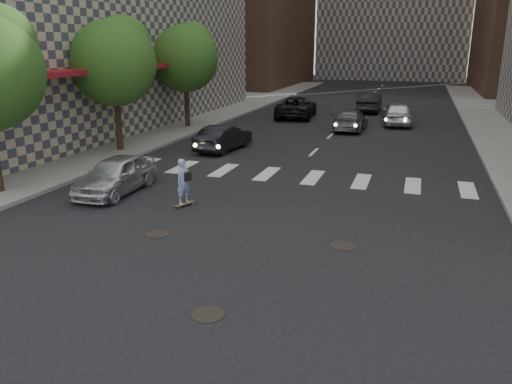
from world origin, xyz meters
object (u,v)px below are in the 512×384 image
Objects in this scene: tree_b at (116,59)px; traffic_car_e at (370,102)px; traffic_car_b at (350,120)px; traffic_car_d at (397,113)px; skateboarder at (184,182)px; traffic_car_a at (223,138)px; traffic_car_c at (296,107)px; silver_sedan at (116,175)px; tree_c at (187,55)px.

tree_b is 22.81m from traffic_car_e.
tree_b is 15.13m from traffic_car_b.
tree_b reaches higher than traffic_car_d.
skateboarder is 0.34× the size of traffic_car_e.
traffic_car_b reaches higher than traffic_car_a.
skateboarder is 21.63m from traffic_car_d.
traffic_car_e reaches higher than traffic_car_c.
traffic_car_d is at bearing 110.47° from traffic_car_e.
traffic_car_d is at bearing -117.36° from traffic_car_a.
skateboarder is at bearing -13.48° from silver_sedan.
traffic_car_c is at bearing 116.63° from skateboarder.
traffic_car_b is at bearing 12.90° from tree_c.
traffic_car_a is 0.83× the size of traffic_car_e.
traffic_car_d is 6.79m from traffic_car_e.
tree_c is 17.22m from skateboarder.
traffic_car_d is at bearing 64.32° from silver_sedan.
skateboarder is 0.36× the size of traffic_car_b.
skateboarder is at bearing -65.22° from tree_c.
tree_b reaches higher than traffic_car_a.
traffic_car_e is (4.91, 4.99, 0.03)m from traffic_car_c.
traffic_car_d is (13.03, 5.53, -3.85)m from tree_c.
traffic_car_b is (3.24, 17.60, -0.20)m from skateboarder.
tree_b is 1.44× the size of traffic_car_b.
tree_c is 9.69m from traffic_car_c.
skateboarder is 27.33m from traffic_car_e.
traffic_car_a is 0.72× the size of traffic_car_c.
tree_b is at bearing 46.43° from traffic_car_b.
tree_b is 3.99× the size of skateboarder.
traffic_car_d is (2.75, 3.17, 0.13)m from traffic_car_b.
tree_c is at bearing -43.93° from traffic_car_a.
tree_b is 1.65× the size of traffic_car_a.
skateboarder is (7.04, -7.25, -3.78)m from tree_b.
traffic_car_e is at bearing -73.94° from traffic_car_d.
traffic_car_c is (-4.65, 4.51, 0.11)m from traffic_car_b.
traffic_car_c is 1.15× the size of traffic_car_e.
skateboarder is 22.16m from traffic_car_c.
silver_sedan is 22.07m from traffic_car_d.
traffic_car_b is 0.95× the size of traffic_car_e.
traffic_car_a is 18.86m from traffic_car_e.
silver_sedan is (3.91, -6.57, -3.96)m from tree_b.
traffic_car_e is at bearing 105.61° from skateboarder.
traffic_car_c is (-1.41, 22.11, -0.10)m from skateboarder.
skateboarder reaches higher than traffic_car_c.
tree_c is 1.65× the size of traffic_car_a.
traffic_car_d reaches higher than traffic_car_c.
traffic_car_b is (5.41, 8.49, 0.01)m from traffic_car_a.
traffic_car_b is 4.20m from traffic_car_d.
tree_c is at bearing 90.00° from tree_b.
traffic_car_e reaches higher than traffic_car_b.
traffic_car_c is (0.76, 13.00, 0.11)m from traffic_car_a.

